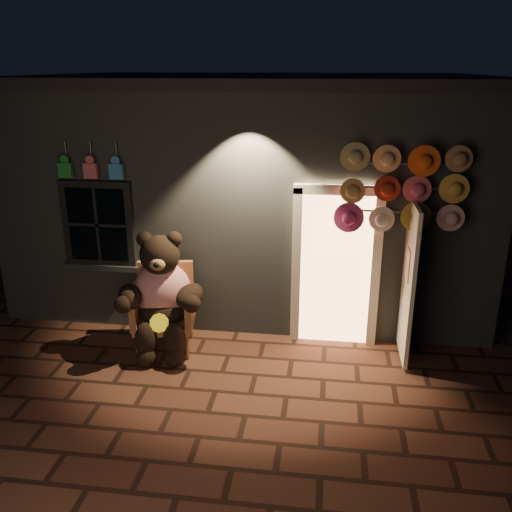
# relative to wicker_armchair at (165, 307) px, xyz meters

# --- Properties ---
(ground) EXTENTS (60.00, 60.00, 0.00)m
(ground) POSITION_rel_wicker_armchair_xyz_m (0.88, -1.01, -0.57)
(ground) COLOR #522D1F
(ground) RESTS_ON ground
(shop_building) EXTENTS (7.30, 5.95, 3.51)m
(shop_building) POSITION_rel_wicker_armchair_xyz_m (0.89, 2.98, 1.17)
(shop_building) COLOR slate
(shop_building) RESTS_ON ground
(wicker_armchair) EXTENTS (0.87, 0.81, 1.13)m
(wicker_armchair) POSITION_rel_wicker_armchair_xyz_m (0.00, 0.00, 0.00)
(wicker_armchair) COLOR #9E613D
(wicker_armchair) RESTS_ON ground
(teddy_bear) EXTENTS (1.19, 1.00, 1.66)m
(teddy_bear) POSITION_rel_wicker_armchair_xyz_m (0.01, -0.14, 0.23)
(teddy_bear) COLOR red
(teddy_bear) RESTS_ON ground
(hat_rack) EXTENTS (1.53, 0.22, 2.71)m
(hat_rack) POSITION_rel_wicker_armchair_xyz_m (2.99, 0.26, 1.60)
(hat_rack) COLOR #59595E
(hat_rack) RESTS_ON ground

